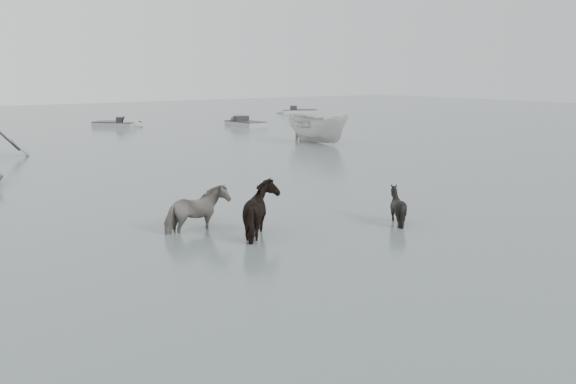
# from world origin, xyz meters

# --- Properties ---
(ground) EXTENTS (140.00, 140.00, 0.00)m
(ground) POSITION_xyz_m (0.00, 0.00, 0.00)
(ground) COLOR #556563
(ground) RESTS_ON ground
(pony_pinto) EXTENTS (1.79, 0.92, 1.46)m
(pony_pinto) POSITION_xyz_m (-3.20, 2.61, 0.73)
(pony_pinto) COLOR black
(pony_pinto) RESTS_ON ground
(pony_dark) EXTENTS (1.77, 1.93, 1.63)m
(pony_dark) POSITION_xyz_m (-2.06, 1.17, 0.82)
(pony_dark) COLOR black
(pony_dark) RESTS_ON ground
(pony_black) EXTENTS (1.31, 1.22, 1.23)m
(pony_black) POSITION_xyz_m (1.62, 0.08, 0.61)
(pony_black) COLOR black
(pony_black) RESTS_ON ground
(boat_small) EXTENTS (1.88, 4.86, 1.87)m
(boat_small) POSITION_xyz_m (12.57, 16.73, 0.93)
(boat_small) COLOR beige
(boat_small) RESTS_ON ground
(skiff_port) EXTENTS (1.77, 4.65, 0.75)m
(skiff_port) POSITION_xyz_m (15.50, 28.88, 0.38)
(skiff_port) COLOR #A0A2A0
(skiff_port) RESTS_ON ground
(skiff_mid) EXTENTS (3.97, 4.66, 0.75)m
(skiff_mid) POSITION_xyz_m (7.54, 34.33, 0.38)
(skiff_mid) COLOR gray
(skiff_mid) RESTS_ON ground
(skiff_star) EXTENTS (4.82, 3.54, 0.75)m
(skiff_star) POSITION_xyz_m (27.90, 38.24, 0.38)
(skiff_star) COLOR #B2B3AE
(skiff_star) RESTS_ON ground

